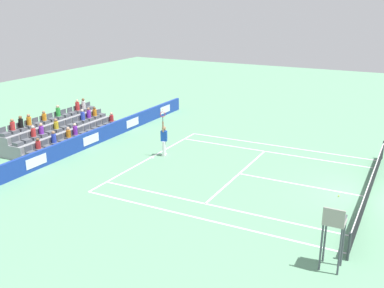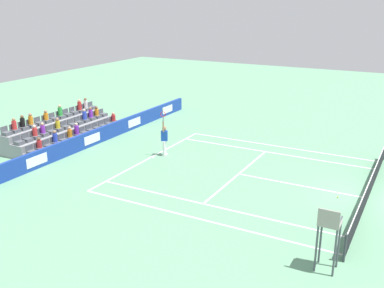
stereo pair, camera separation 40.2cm
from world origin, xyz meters
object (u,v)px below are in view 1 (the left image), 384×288
object	(u,v)px
tennis_net	(370,187)
umpire_chair	(334,229)
loose_tennis_ball	(339,196)
tennis_player	(164,139)

from	to	relation	value
tennis_net	umpire_chair	world-z (taller)	umpire_chair
tennis_net	umpire_chair	size ratio (longest dim) A/B	5.12
umpire_chair	loose_tennis_ball	xyz separation A→B (m)	(-6.18, -0.79, -1.49)
tennis_player	loose_tennis_ball	bearing A→B (deg)	83.01
umpire_chair	tennis_player	bearing A→B (deg)	-124.20
tennis_net	loose_tennis_ball	size ratio (longest dim) A/B	176.03
tennis_net	loose_tennis_ball	world-z (taller)	tennis_net
umpire_chair	loose_tennis_ball	size ratio (longest dim) A/B	34.41
tennis_net	tennis_player	world-z (taller)	tennis_player
tennis_player	loose_tennis_ball	size ratio (longest dim) A/B	41.97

